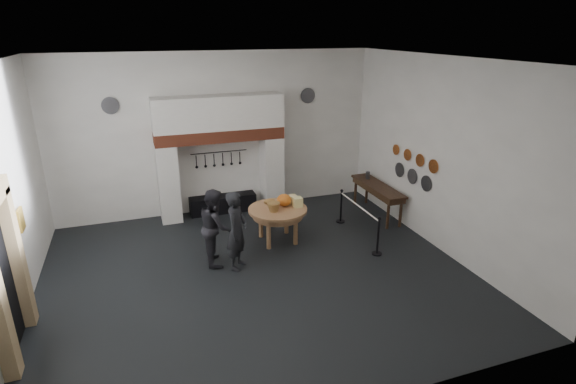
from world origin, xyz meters
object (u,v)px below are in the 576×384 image
object	(u,v)px
side_table	(378,186)
iron_range	(223,204)
work_table	(278,210)
barrier_post_far	(341,207)
barrier_post_near	(378,237)
visitor_near	(237,230)
visitor_far	(215,226)

from	to	relation	value
side_table	iron_range	bearing A→B (deg)	157.86
work_table	barrier_post_far	size ratio (longest dim) A/B	1.62
barrier_post_far	iron_range	bearing A→B (deg)	148.52
iron_range	work_table	xyz separation A→B (m)	(0.93, -2.31, 0.59)
barrier_post_near	barrier_post_far	bearing A→B (deg)	90.00
iron_range	barrier_post_near	xyz separation A→B (m)	(2.92, -3.79, 0.20)
visitor_near	side_table	world-z (taller)	visitor_near
iron_range	visitor_far	world-z (taller)	visitor_far
iron_range	barrier_post_near	world-z (taller)	barrier_post_near
barrier_post_near	side_table	bearing A→B (deg)	60.97
visitor_far	barrier_post_far	size ratio (longest dim) A/B	1.95
visitor_far	side_table	xyz separation A→B (m)	(4.82, 1.21, -0.01)
side_table	barrier_post_near	world-z (taller)	same
visitor_far	side_table	size ratio (longest dim) A/B	0.80
side_table	visitor_far	bearing A→B (deg)	-165.87
iron_range	work_table	distance (m)	2.56
visitor_near	visitor_far	size ratio (longest dim) A/B	1.02
iron_range	barrier_post_near	size ratio (longest dim) A/B	2.11
visitor_near	barrier_post_far	xyz separation A→B (m)	(3.25, 1.49, -0.45)
work_table	barrier_post_near	size ratio (longest dim) A/B	1.62
side_table	barrier_post_far	size ratio (longest dim) A/B	2.44
visitor_near	visitor_far	xyz separation A→B (m)	(-0.40, 0.40, -0.02)
visitor_near	barrier_post_far	bearing A→B (deg)	-31.57
iron_range	visitor_near	bearing A→B (deg)	-95.63
visitor_far	barrier_post_near	bearing A→B (deg)	-99.26
visitor_far	side_table	world-z (taller)	visitor_far
iron_range	barrier_post_far	size ratio (longest dim) A/B	2.11
side_table	work_table	bearing A→B (deg)	-168.50
side_table	barrier_post_near	bearing A→B (deg)	-119.03
side_table	barrier_post_far	world-z (taller)	same
side_table	barrier_post_far	xyz separation A→B (m)	(-1.18, -0.12, -0.42)
barrier_post_near	barrier_post_far	xyz separation A→B (m)	(0.00, 2.00, 0.00)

